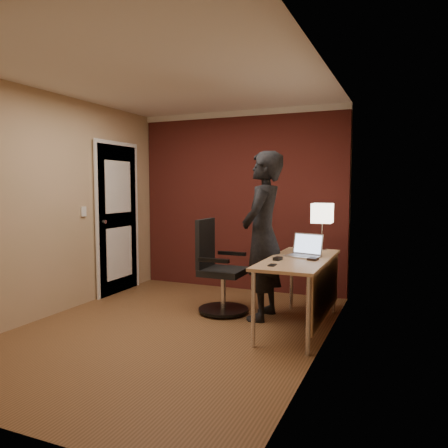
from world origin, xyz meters
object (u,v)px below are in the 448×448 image
(wallet, at_px, (313,259))
(phone, at_px, (272,265))
(laptop, at_px, (305,250))
(mouse, at_px, (278,259))
(desk_lamp, at_px, (322,214))
(office_chair, at_px, (218,273))
(person, at_px, (263,236))
(desk, at_px, (306,271))

(wallet, bearing_deg, phone, -121.95)
(phone, bearing_deg, laptop, 74.19)
(laptop, relative_size, mouse, 3.83)
(desk_lamp, distance_m, mouse, 0.98)
(mouse, relative_size, phone, 0.87)
(office_chair, relative_size, person, 0.58)
(wallet, bearing_deg, laptop, 121.52)
(laptop, xyz_separation_m, office_chair, (-1.02, 0.05, -0.33))
(desk_lamp, relative_size, office_chair, 0.51)
(phone, xyz_separation_m, office_chair, (-0.86, 0.70, -0.27))
(mouse, height_order, office_chair, office_chair)
(laptop, height_order, wallet, laptop)
(office_chair, xyz_separation_m, person, (0.54, 0.00, 0.45))
(desk_lamp, relative_size, laptop, 1.40)
(desk, bearing_deg, office_chair, 170.09)
(desk, relative_size, person, 0.82)
(phone, bearing_deg, desk, 66.66)
(desk, xyz_separation_m, wallet, (0.08, -0.06, 0.14))
(desk, distance_m, phone, 0.57)
(laptop, height_order, person, person)
(phone, bearing_deg, desk_lamp, 76.13)
(desk, relative_size, office_chair, 1.42)
(laptop, distance_m, phone, 0.68)
(desk, distance_m, laptop, 0.24)
(laptop, bearing_deg, desk, -73.02)
(laptop, height_order, office_chair, office_chair)
(desk, height_order, office_chair, office_chair)
(office_chair, bearing_deg, mouse, -25.95)
(mouse, relative_size, person, 0.05)
(desk, height_order, wallet, wallet)
(wallet, relative_size, office_chair, 0.10)
(mouse, bearing_deg, wallet, 37.87)
(mouse, distance_m, wallet, 0.35)
(phone, bearing_deg, wallet, 55.90)
(laptop, height_order, phone, laptop)
(phone, relative_size, wallet, 1.05)
(person, bearing_deg, wallet, 67.03)
(desk_lamp, distance_m, person, 0.75)
(mouse, relative_size, office_chair, 0.09)
(desk_lamp, bearing_deg, wallet, -86.34)
(mouse, relative_size, wallet, 0.91)
(mouse, bearing_deg, desk_lamp, 84.49)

